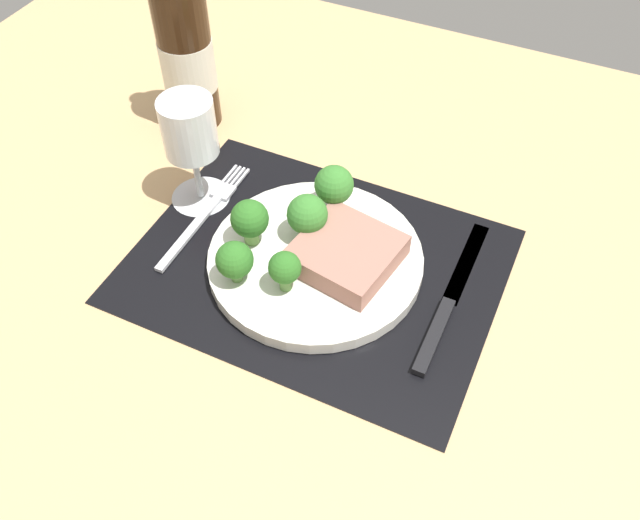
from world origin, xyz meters
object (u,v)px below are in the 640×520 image
(wine_bottle, at_px, (186,55))
(wine_glass, at_px, (190,135))
(knife, at_px, (447,305))
(plate, at_px, (315,260))
(steak, at_px, (346,253))
(fork, at_px, (205,214))

(wine_bottle, bearing_deg, wine_glass, -56.29)
(knife, bearing_deg, plate, -179.70)
(steak, xyz_separation_m, fork, (-0.19, 0.01, -0.03))
(plate, distance_m, wine_bottle, 0.33)
(steak, bearing_deg, wine_bottle, 150.65)
(plate, height_order, wine_glass, wine_glass)
(knife, xyz_separation_m, wine_bottle, (-0.42, 0.17, 0.10))
(knife, bearing_deg, wine_glass, 172.06)
(steak, xyz_separation_m, wine_bottle, (-0.30, 0.17, 0.07))
(steak, bearing_deg, plate, -170.08)
(wine_bottle, bearing_deg, steak, -29.35)
(fork, relative_size, knife, 0.83)
(wine_bottle, xyz_separation_m, wine_glass, (0.09, -0.13, -0.00))
(plate, distance_m, wine_glass, 0.20)
(knife, distance_m, wine_bottle, 0.46)
(plate, bearing_deg, wine_bottle, 146.67)
(plate, height_order, knife, plate)
(wine_bottle, bearing_deg, knife, -22.02)
(plate, height_order, steak, steak)
(fork, height_order, knife, knife)
(fork, bearing_deg, wine_bottle, 125.19)
(knife, height_order, wine_glass, wine_glass)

